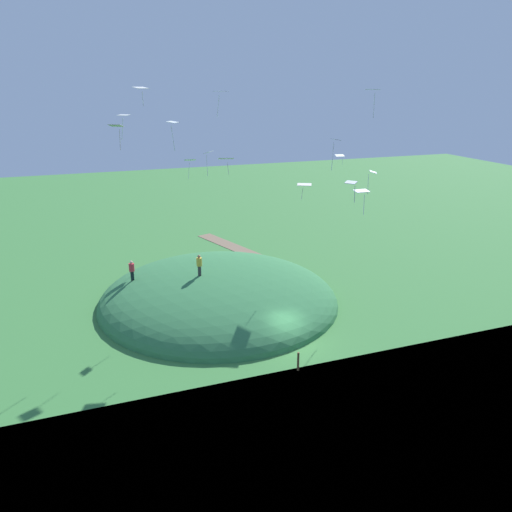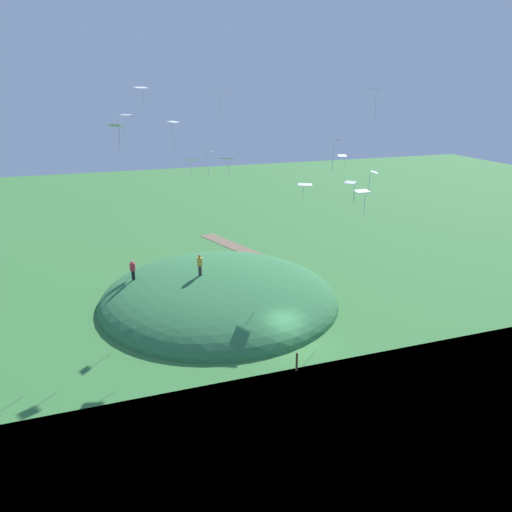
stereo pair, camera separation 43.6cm
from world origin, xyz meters
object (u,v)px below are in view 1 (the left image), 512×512
(kite_2, at_px, (141,88))
(kite_7, at_px, (208,154))
(kite_3, at_px, (304,185))
(kite_1, at_px, (362,192))
(kite_0, at_px, (124,116))
(kite_4, at_px, (340,156))
(kite_11, at_px, (335,143))
(kite_12, at_px, (351,184))
(kite_10, at_px, (190,161))
(person_on_hilltop, at_px, (199,263))
(kite_13, at_px, (221,93))
(kite_8, at_px, (226,159))
(kite_9, at_px, (372,174))
(kite_6, at_px, (172,124))
(kite_5, at_px, (116,127))
(person_watching_kites, at_px, (132,268))
(kite_14, at_px, (373,91))
(mooring_post, at_px, (298,361))

(kite_2, xyz_separation_m, kite_7, (4.65, -5.64, -5.14))
(kite_3, bearing_deg, kite_1, -148.45)
(kite_1, height_order, kite_7, kite_7)
(kite_0, bearing_deg, kite_3, -132.85)
(kite_4, xyz_separation_m, kite_11, (-16.27, 9.56, 3.41))
(kite_12, bearing_deg, kite_10, 16.52)
(person_on_hilltop, height_order, kite_13, kite_13)
(person_on_hilltop, distance_m, kite_7, 8.99)
(kite_7, bearing_deg, kite_8, -175.60)
(kite_9, bearing_deg, kite_6, 74.98)
(kite_1, xyz_separation_m, kite_5, (0.09, 17.14, 5.09))
(kite_6, bearing_deg, kite_1, -119.22)
(kite_9, bearing_deg, person_watching_kites, 75.26)
(kite_10, distance_m, kite_11, 16.88)
(kite_8, distance_m, kite_14, 12.86)
(kite_5, distance_m, kite_9, 20.51)
(kite_1, distance_m, kite_14, 8.57)
(kite_10, relative_size, mooring_post, 1.50)
(kite_11, bearing_deg, kite_4, -30.44)
(kite_4, distance_m, kite_12, 24.15)
(kite_1, xyz_separation_m, kite_11, (0.78, 2.01, 3.57))
(kite_6, relative_size, kite_11, 1.01)
(kite_2, xyz_separation_m, kite_13, (5.38, -7.03, -0.35))
(kite_6, height_order, kite_9, kite_6)
(kite_7, bearing_deg, kite_0, 38.40)
(kite_3, xyz_separation_m, kite_14, (-0.34, -5.49, 7.13))
(kite_1, xyz_separation_m, kite_9, (2.92, -2.70, 0.73))
(kite_2, height_order, kite_14, kite_2)
(person_on_hilltop, distance_m, kite_0, 15.77)
(person_watching_kites, distance_m, kite_0, 14.17)
(person_on_hilltop, relative_size, kite_10, 0.92)
(person_watching_kites, distance_m, kite_5, 14.25)
(kite_0, bearing_deg, kite_11, -139.00)
(kite_0, xyz_separation_m, kite_4, (1.04, -22.80, -4.65))
(kite_6, distance_m, kite_8, 4.89)
(kite_6, relative_size, mooring_post, 1.76)
(kite_5, height_order, kite_12, kite_5)
(kite_0, height_order, kite_13, kite_13)
(kite_0, xyz_separation_m, kite_13, (-6.65, -7.23, 2.09))
(kite_8, bearing_deg, kite_13, -12.41)
(kite_3, bearing_deg, kite_12, 174.33)
(kite_2, height_order, kite_10, kite_2)
(kite_12, bearing_deg, kite_7, 24.36)
(kite_2, distance_m, kite_6, 4.69)
(kite_1, relative_size, kite_3, 1.37)
(kite_7, distance_m, mooring_post, 18.84)
(person_on_hilltop, distance_m, kite_6, 10.91)
(kite_0, height_order, kite_10, kite_0)
(person_watching_kites, relative_size, kite_3, 1.26)
(kite_2, relative_size, kite_11, 0.56)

